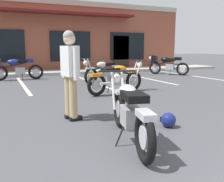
{
  "coord_description": "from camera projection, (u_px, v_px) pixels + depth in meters",
  "views": [
    {
      "loc": [
        -2.14,
        -0.61,
        1.37
      ],
      "look_at": [
        -0.17,
        3.76,
        0.55
      ],
      "focal_mm": 40.99,
      "sensor_mm": 36.0,
      "label": 1
    }
  ],
  "objects": [
    {
      "name": "ground_plane",
      "position": [
        112.0,
        113.0,
        5.36
      ],
      "size": [
        80.0,
        80.0,
        0.0
      ],
      "primitive_type": "plane",
      "color": "#47474C"
    },
    {
      "name": "sidewalk_kerb",
      "position": [
        43.0,
        73.0,
        13.21
      ],
      "size": [
        22.0,
        1.8,
        0.14
      ],
      "primitive_type": "cube",
      "color": "#A8A59E",
      "rests_on": "ground_plane"
    },
    {
      "name": "brick_storefront_building",
      "position": [
        30.0,
        37.0,
        16.71
      ],
      "size": [
        18.76,
        6.79,
        4.04
      ],
      "color": "brown",
      "rests_on": "ground_plane"
    },
    {
      "name": "painted_stall_lines",
      "position": [
        58.0,
        83.0,
        9.99
      ],
      "size": [
        13.18,
        4.8,
        0.01
      ],
      "color": "silver",
      "rests_on": "ground_plane"
    },
    {
      "name": "motorcycle_foreground_classic",
      "position": [
        129.0,
        111.0,
        3.72
      ],
      "size": [
        0.84,
        2.08,
        0.98
      ],
      "color": "black",
      "rests_on": "ground_plane"
    },
    {
      "name": "motorcycle_red_sportbike",
      "position": [
        166.0,
        64.0,
        12.98
      ],
      "size": [
        1.43,
        1.82,
        0.98
      ],
      "color": "black",
      "rests_on": "ground_plane"
    },
    {
      "name": "motorcycle_black_cruiser",
      "position": [
        15.0,
        68.0,
        10.76
      ],
      "size": [
        2.11,
        0.66,
        0.98
      ],
      "color": "black",
      "rests_on": "ground_plane"
    },
    {
      "name": "motorcycle_silver_naked",
      "position": [
        104.0,
        71.0,
        9.9
      ],
      "size": [
        1.97,
        1.16,
        0.98
      ],
      "color": "black",
      "rests_on": "ground_plane"
    },
    {
      "name": "motorcycle_orange_scrambler",
      "position": [
        117.0,
        78.0,
        7.68
      ],
      "size": [
        2.07,
        0.9,
        0.98
      ],
      "color": "black",
      "rests_on": "ground_plane"
    },
    {
      "name": "person_in_black_shirt",
      "position": [
        70.0,
        70.0,
        4.76
      ],
      "size": [
        0.33,
        0.61,
        1.68
      ],
      "color": "black",
      "rests_on": "ground_plane"
    },
    {
      "name": "helmet_on_pavement",
      "position": [
        168.0,
        120.0,
        4.42
      ],
      "size": [
        0.26,
        0.26,
        0.26
      ],
      "color": "navy",
      "rests_on": "ground_plane"
    }
  ]
}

